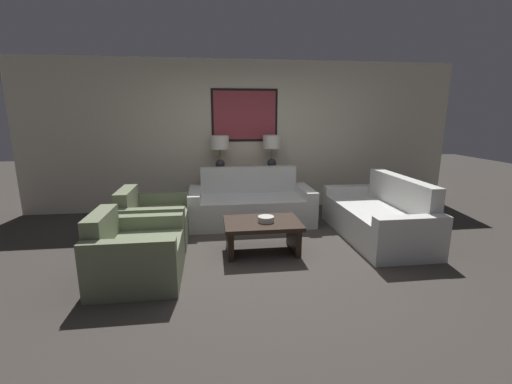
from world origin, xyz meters
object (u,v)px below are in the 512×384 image
object	(u,v)px
armchair_near_back_wall	(153,223)
table_lamp_left	(220,146)
table_lamp_right	(272,146)
decorative_bowl	(266,219)
coffee_table	(262,230)
console_table	(246,190)
couch_by_side	(378,217)
couch_by_back_wall	(251,205)
armchair_near_camera	(136,255)

from	to	relation	value
armchair_near_back_wall	table_lamp_left	bearing A→B (deg)	54.66
table_lamp_left	table_lamp_right	world-z (taller)	same
table_lamp_right	decorative_bowl	bearing A→B (deg)	-102.05
table_lamp_right	coffee_table	size ratio (longest dim) A/B	0.63
console_table	couch_by_side	xyz separation A→B (m)	(1.72, -1.59, -0.09)
console_table	couch_by_side	distance (m)	2.35
table_lamp_left	couch_by_back_wall	bearing A→B (deg)	-56.24
coffee_table	armchair_near_camera	bearing A→B (deg)	-158.88
couch_by_side	coffee_table	size ratio (longest dim) A/B	2.05
decorative_bowl	armchair_near_camera	distance (m)	1.58
couch_by_side	decorative_bowl	xyz separation A→B (m)	(-1.68, -0.37, 0.16)
couch_by_back_wall	table_lamp_left	bearing A→B (deg)	123.76
armchair_near_back_wall	armchair_near_camera	distance (m)	1.11
couch_by_side	decorative_bowl	distance (m)	1.73
coffee_table	decorative_bowl	world-z (taller)	decorative_bowl
coffee_table	couch_by_side	bearing A→B (deg)	11.14
coffee_table	armchair_near_camera	distance (m)	1.54
table_lamp_right	coffee_table	xyz separation A→B (m)	(-0.46, -1.93, -0.89)
console_table	coffee_table	xyz separation A→B (m)	(-0.00, -1.93, -0.09)
table_lamp_left	armchair_near_back_wall	xyz separation A→B (m)	(-0.97, -1.38, -0.90)
coffee_table	decorative_bowl	distance (m)	0.16
decorative_bowl	console_table	bearing A→B (deg)	91.25
table_lamp_left	coffee_table	xyz separation A→B (m)	(0.46, -1.93, -0.89)
table_lamp_left	armchair_near_back_wall	size ratio (longest dim) A/B	0.62
table_lamp_left	armchair_near_camera	distance (m)	2.82
armchair_near_back_wall	couch_by_side	bearing A→B (deg)	-3.89
armchair_near_camera	armchair_near_back_wall	bearing A→B (deg)	90.00
console_table	coffee_table	size ratio (longest dim) A/B	1.45
console_table	table_lamp_right	world-z (taller)	table_lamp_right
table_lamp_left	coffee_table	size ratio (longest dim) A/B	0.63
console_table	armchair_near_camera	world-z (taller)	console_table
armchair_near_camera	coffee_table	bearing A→B (deg)	21.12
console_table	armchair_near_back_wall	bearing A→B (deg)	-136.23
table_lamp_right	couch_by_back_wall	distance (m)	1.22
console_table	couch_by_side	world-z (taller)	couch_by_side
couch_by_back_wall	coffee_table	world-z (taller)	couch_by_back_wall
console_table	table_lamp_left	size ratio (longest dim) A/B	2.29
console_table	couch_by_back_wall	world-z (taller)	couch_by_back_wall
table_lamp_left	couch_by_side	world-z (taller)	table_lamp_left
console_table	couch_by_back_wall	distance (m)	0.69
decorative_bowl	armchair_near_back_wall	distance (m)	1.60
table_lamp_right	armchair_near_camera	size ratio (longest dim) A/B	0.62
couch_by_back_wall	coffee_table	size ratio (longest dim) A/B	2.05
table_lamp_right	couch_by_side	world-z (taller)	table_lamp_right
couch_by_side	armchair_near_back_wall	bearing A→B (deg)	176.11
coffee_table	decorative_bowl	bearing A→B (deg)	-32.46
table_lamp_right	couch_by_side	xyz separation A→B (m)	(1.26, -1.59, -0.89)
coffee_table	armchair_near_back_wall	world-z (taller)	armchair_near_back_wall
console_table	coffee_table	distance (m)	1.93
couch_by_back_wall	armchair_near_back_wall	distance (m)	1.59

